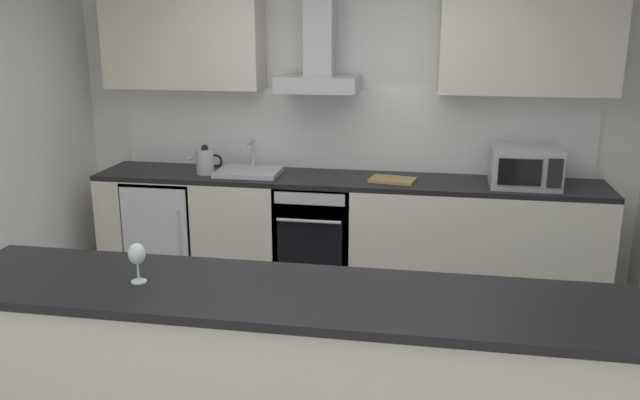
{
  "coord_description": "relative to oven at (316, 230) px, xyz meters",
  "views": [
    {
      "loc": [
        0.68,
        -3.25,
        2.08
      ],
      "look_at": [
        0.02,
        0.44,
        1.05
      ],
      "focal_mm": 36.44,
      "sensor_mm": 36.0,
      "label": 1
    }
  ],
  "objects": [
    {
      "name": "ground",
      "position": [
        0.22,
        -1.64,
        -0.47
      ],
      "size": [
        5.55,
        4.98,
        0.02
      ],
      "primitive_type": "cube",
      "color": "gray"
    },
    {
      "name": "wall_back",
      "position": [
        0.22,
        0.41,
        0.84
      ],
      "size": [
        5.55,
        0.12,
        2.6
      ],
      "primitive_type": "cube",
      "color": "white",
      "rests_on": "ground"
    },
    {
      "name": "backsplash_tile",
      "position": [
        0.22,
        0.33,
        0.77
      ],
      "size": [
        3.87,
        0.02,
        0.66
      ],
      "primitive_type": "cube",
      "color": "white"
    },
    {
      "name": "counter_back",
      "position": [
        0.22,
        0.03,
        -0.01
      ],
      "size": [
        4.0,
        0.6,
        0.9
      ],
      "color": "beige",
      "rests_on": "ground"
    },
    {
      "name": "counter_island",
      "position": [
        0.3,
        -2.43,
        0.04
      ],
      "size": [
        2.99,
        0.64,
        0.99
      ],
      "color": "beige",
      "rests_on": "ground"
    },
    {
      "name": "upper_cabinets",
      "position": [
        0.22,
        0.18,
        1.45
      ],
      "size": [
        3.95,
        0.32,
        0.7
      ],
      "color": "beige"
    },
    {
      "name": "oven",
      "position": [
        0.0,
        0.0,
        0.0
      ],
      "size": [
        0.6,
        0.62,
        0.8
      ],
      "color": "slate",
      "rests_on": "ground"
    },
    {
      "name": "refrigerator",
      "position": [
        -1.26,
        -0.0,
        -0.03
      ],
      "size": [
        0.58,
        0.6,
        0.85
      ],
      "color": "white",
      "rests_on": "ground"
    },
    {
      "name": "microwave",
      "position": [
        1.57,
        -0.03,
        0.59
      ],
      "size": [
        0.5,
        0.38,
        0.3
      ],
      "color": "#B7BABC",
      "rests_on": "counter_back"
    },
    {
      "name": "sink",
      "position": [
        -0.55,
        0.01,
        0.47
      ],
      "size": [
        0.5,
        0.4,
        0.26
      ],
      "color": "silver",
      "rests_on": "counter_back"
    },
    {
      "name": "kettle",
      "position": [
        -0.9,
        -0.03,
        0.55
      ],
      "size": [
        0.29,
        0.15,
        0.24
      ],
      "color": "#B7BABC",
      "rests_on": "counter_back"
    },
    {
      "name": "range_hood",
      "position": [
        -0.0,
        0.13,
        1.33
      ],
      "size": [
        0.62,
        0.45,
        0.72
      ],
      "color": "#B7BABC"
    },
    {
      "name": "wine_glass",
      "position": [
        -0.33,
        -2.46,
        0.65
      ],
      "size": [
        0.08,
        0.08,
        0.18
      ],
      "color": "silver",
      "rests_on": "counter_island"
    },
    {
      "name": "chopping_board",
      "position": [
        0.6,
        -0.02,
        0.45
      ],
      "size": [
        0.37,
        0.28,
        0.02
      ],
      "primitive_type": "cube",
      "rotation": [
        0.0,
        0.0,
        -0.18
      ],
      "color": "tan",
      "rests_on": "counter_back"
    }
  ]
}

